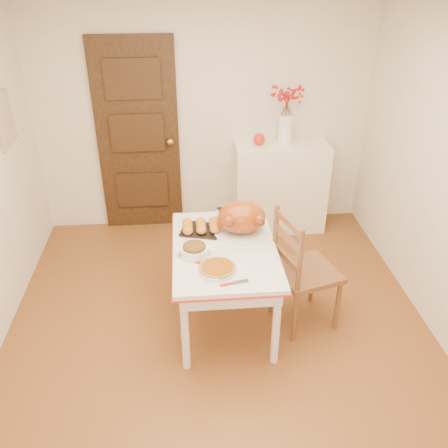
{
  "coord_description": "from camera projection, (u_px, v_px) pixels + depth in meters",
  "views": [
    {
      "loc": [
        -0.23,
        -2.93,
        2.76
      ],
      "look_at": [
        0.06,
        0.3,
        0.9
      ],
      "focal_mm": 38.66,
      "sensor_mm": 36.0,
      "label": 1
    }
  ],
  "objects": [
    {
      "name": "carving_knife",
      "position": [
        206.0,
        265.0,
        3.55
      ],
      "size": [
        0.26,
        0.22,
        0.01
      ],
      "primitive_type": null,
      "rotation": [
        0.0,
        0.0,
        -0.65
      ],
      "color": "silver",
      "rests_on": "kitchen_table"
    },
    {
      "name": "kitchen_table",
      "position": [
        225.0,
        284.0,
        3.96
      ],
      "size": [
        0.83,
        1.21,
        0.72
      ],
      "primitive_type": null,
      "color": "silver",
      "rests_on": "floor"
    },
    {
      "name": "rolls_tray",
      "position": [
        201.0,
        227.0,
        3.97
      ],
      "size": [
        0.37,
        0.32,
        0.08
      ],
      "primitive_type": null,
      "rotation": [
        0.0,
        0.0,
        -0.28
      ],
      "color": "#BF6720",
      "rests_on": "kitchen_table"
    },
    {
      "name": "stuffing_dish",
      "position": [
        194.0,
        249.0,
        3.65
      ],
      "size": [
        0.32,
        0.29,
        0.1
      ],
      "primitive_type": null,
      "rotation": [
        0.0,
        0.0,
        0.38
      ],
      "color": "brown",
      "rests_on": "kitchen_table"
    },
    {
      "name": "chair_oak",
      "position": [
        307.0,
        269.0,
        3.87
      ],
      "size": [
        0.57,
        0.57,
        1.04
      ],
      "primitive_type": null,
      "rotation": [
        0.0,
        0.0,
        1.85
      ],
      "color": "brown",
      "rests_on": "floor"
    },
    {
      "name": "drinking_glass",
      "position": [
        220.0,
        213.0,
        4.16
      ],
      "size": [
        0.06,
        0.06,
        0.1
      ],
      "primitive_type": "cylinder",
      "rotation": [
        0.0,
        0.0,
        -0.01
      ],
      "color": "white",
      "rests_on": "kitchen_table"
    },
    {
      "name": "door_back",
      "position": [
        138.0,
        138.0,
        5.06
      ],
      "size": [
        0.85,
        0.06,
        2.06
      ],
      "primitive_type": "cube",
      "color": "black",
      "rests_on": "ground"
    },
    {
      "name": "shaker_pair",
      "position": [
        250.0,
        215.0,
        4.14
      ],
      "size": [
        0.1,
        0.06,
        0.09
      ],
      "primitive_type": null,
      "rotation": [
        0.0,
        0.0,
        -0.26
      ],
      "color": "white",
      "rests_on": "kitchen_table"
    },
    {
      "name": "sideboard",
      "position": [
        279.0,
        187.0,
        5.27
      ],
      "size": [
        0.98,
        0.44,
        0.98
      ],
      "primitive_type": "cube",
      "color": "white",
      "rests_on": "floor"
    },
    {
      "name": "turkey_platter",
      "position": [
        242.0,
        219.0,
        3.88
      ],
      "size": [
        0.53,
        0.47,
        0.29
      ],
      "primitive_type": null,
      "rotation": [
        0.0,
        0.0,
        0.27
      ],
      "color": "#9C3F11",
      "rests_on": "kitchen_table"
    },
    {
      "name": "photo_board",
      "position": [
        5.0,
        120.0,
        4.08
      ],
      "size": [
        0.03,
        0.35,
        0.45
      ],
      "primitive_type": "cube",
      "color": "beige",
      "rests_on": "ground"
    },
    {
      "name": "floor",
      "position": [
        220.0,
        339.0,
        3.92
      ],
      "size": [
        3.5,
        4.0,
        0.0
      ],
      "primitive_type": "cube",
      "color": "brown",
      "rests_on": "ground"
    },
    {
      "name": "berry_vase",
      "position": [
        286.0,
        114.0,
        4.87
      ],
      "size": [
        0.33,
        0.33,
        0.64
      ],
      "primitive_type": null,
      "color": "white",
      "rests_on": "sideboard"
    },
    {
      "name": "pie_server",
      "position": [
        234.0,
        283.0,
        3.36
      ],
      "size": [
        0.22,
        0.1,
        0.01
      ],
      "primitive_type": null,
      "rotation": [
        0.0,
        0.0,
        0.23
      ],
      "color": "silver",
      "rests_on": "kitchen_table"
    },
    {
      "name": "wall_back",
      "position": [
        204.0,
        115.0,
        5.03
      ],
      "size": [
        3.5,
        0.0,
        2.5
      ],
      "primitive_type": "cube",
      "color": "silver",
      "rests_on": "ground"
    },
    {
      "name": "pumpkin_pie",
      "position": [
        217.0,
        268.0,
        3.48
      ],
      "size": [
        0.29,
        0.29,
        0.06
      ],
      "primitive_type": "cylinder",
      "rotation": [
        0.0,
        0.0,
        0.05
      ],
      "color": "#8B470A",
      "rests_on": "kitchen_table"
    },
    {
      "name": "apple",
      "position": [
        259.0,
        139.0,
        4.98
      ],
      "size": [
        0.12,
        0.12,
        0.12
      ],
      "primitive_type": "sphere",
      "color": "red",
      "rests_on": "sideboard"
    },
    {
      "name": "ceiling",
      "position": [
        219.0,
        2.0,
        2.68
      ],
      "size": [
        3.5,
        4.0,
        0.0
      ],
      "primitive_type": "cube",
      "color": "white",
      "rests_on": "ground"
    }
  ]
}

